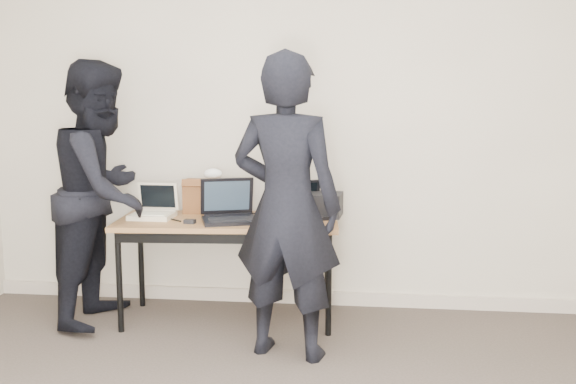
# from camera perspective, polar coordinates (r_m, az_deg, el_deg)

# --- Properties ---
(room) EXTENTS (4.60, 4.60, 2.80)m
(room) POSITION_cam_1_polar(r_m,az_deg,el_deg) (2.49, -6.43, 3.59)
(room) COLOR #453B34
(room) RESTS_ON ground
(desk) EXTENTS (1.54, 0.75, 0.72)m
(desk) POSITION_cam_1_polar(r_m,az_deg,el_deg) (4.43, -5.37, -3.19)
(desk) COLOR brown
(desk) RESTS_ON ground
(laptop_beige) EXTENTS (0.29, 0.28, 0.23)m
(laptop_beige) POSITION_cam_1_polar(r_m,az_deg,el_deg) (4.56, -11.85, -1.64)
(laptop_beige) COLOR beige
(laptop_beige) RESTS_ON desk
(laptop_center) EXTENTS (0.46, 0.45, 0.28)m
(laptop_center) POSITION_cam_1_polar(r_m,az_deg,el_deg) (4.36, -5.26, -1.72)
(laptop_center) COLOR black
(laptop_center) RESTS_ON desk
(laptop_right) EXTENTS (0.42, 0.42, 0.25)m
(laptop_right) POSITION_cam_1_polar(r_m,az_deg,el_deg) (4.48, 1.04, -1.49)
(laptop_right) COLOR black
(laptop_right) RESTS_ON desk
(leather_satchel) EXTENTS (0.36, 0.18, 0.25)m
(leather_satchel) POSITION_cam_1_polar(r_m,az_deg,el_deg) (4.65, -7.01, -0.31)
(leather_satchel) COLOR brown
(leather_satchel) RESTS_ON desk
(tissue) EXTENTS (0.14, 0.11, 0.08)m
(tissue) POSITION_cam_1_polar(r_m,az_deg,el_deg) (4.63, -6.68, 1.62)
(tissue) COLOR white
(tissue) RESTS_ON leather_satchel
(equipment_box) EXTENTS (0.30, 0.26, 0.16)m
(equipment_box) POSITION_cam_1_polar(r_m,az_deg,el_deg) (4.50, 2.97, -1.12)
(equipment_box) COLOR black
(equipment_box) RESTS_ON desk
(power_brick) EXTENTS (0.08, 0.06, 0.03)m
(power_brick) POSITION_cam_1_polar(r_m,az_deg,el_deg) (4.30, -8.72, -2.61)
(power_brick) COLOR black
(power_brick) RESTS_ON desk
(cables) EXTENTS (1.15, 0.38, 0.01)m
(cables) POSITION_cam_1_polar(r_m,az_deg,el_deg) (4.44, -3.75, -2.29)
(cables) COLOR black
(cables) RESTS_ON desk
(person_typist) EXTENTS (0.74, 0.56, 1.82)m
(person_typist) POSITION_cam_1_polar(r_m,az_deg,el_deg) (3.78, -0.15, -1.36)
(person_typist) COLOR black
(person_typist) RESTS_ON ground
(person_observer) EXTENTS (0.72, 0.91, 1.80)m
(person_observer) POSITION_cam_1_polar(r_m,az_deg,el_deg) (4.59, -16.13, -0.05)
(person_observer) COLOR black
(person_observer) RESTS_ON ground
(baseboard) EXTENTS (4.50, 0.03, 0.10)m
(baseboard) POSITION_cam_1_polar(r_m,az_deg,el_deg) (4.93, -0.34, -9.27)
(baseboard) COLOR #BFB09E
(baseboard) RESTS_ON ground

